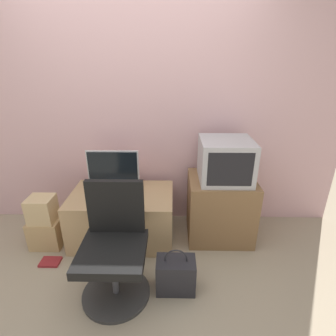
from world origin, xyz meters
The scene contains 13 objects.
ground_plane centered at (0.00, 0.00, 0.00)m, with size 12.00×12.00×0.00m, color tan.
wall_back centered at (0.00, 1.32, 1.30)m, with size 4.40×0.05×2.60m.
desk centered at (-0.12, 0.90, 0.26)m, with size 1.02×0.64×0.51m.
side_stand centered at (0.89, 0.96, 0.33)m, with size 0.65×0.55×0.66m.
main_monitor centered at (-0.21, 1.00, 0.74)m, with size 0.52×0.18×0.42m.
keyboard centered at (-0.18, 0.77, 0.52)m, with size 0.32×0.11×0.01m.
mouse centered at (0.05, 0.77, 0.53)m, with size 0.06×0.04×0.03m.
crt_tv centered at (0.90, 0.95, 0.86)m, with size 0.49×0.48×0.40m.
office_chair centered at (-0.06, 0.21, 0.40)m, with size 0.54×0.54×0.91m.
cardboard_box_lower centered at (-0.87, 0.75, 0.15)m, with size 0.30×0.24×0.29m.
cardboard_box_upper centered at (-0.87, 0.75, 0.42)m, with size 0.24×0.22×0.25m.
handbag centered at (0.42, 0.22, 0.15)m, with size 0.31×0.20×0.40m.
book centered at (-0.75, 0.49, 0.01)m, with size 0.18×0.13×0.02m.
Camera 1 is at (0.39, -1.41, 1.76)m, focal length 28.00 mm.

